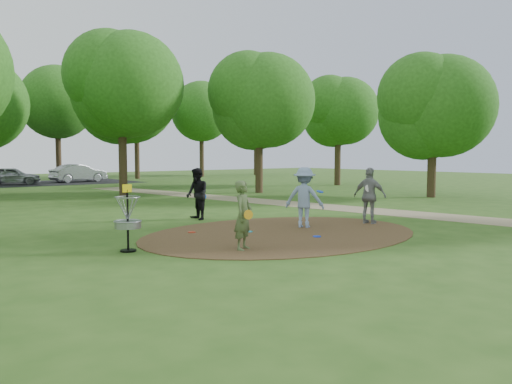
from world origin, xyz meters
TOP-DOWN VIEW (x-y plane):
  - ground at (0.00, 0.00)m, footprint 100.00×100.00m
  - dirt_clearing at (0.00, 0.00)m, footprint 8.40×8.40m
  - footpath at (6.50, 2.00)m, footprint 7.55×39.89m
  - parking_lot at (2.00, 30.00)m, footprint 14.00×8.00m
  - player_observer_with_disc at (-2.35, -1.23)m, footprint 0.70×0.63m
  - player_throwing_with_disc at (1.25, 0.41)m, footprint 1.39×1.36m
  - player_walking_with_disc at (-0.27, 4.04)m, footprint 0.77×0.93m
  - player_waiting_with_disc at (3.43, -0.33)m, footprint 0.73×1.14m
  - disc_ground_cyan at (-0.64, 0.74)m, footprint 0.22×0.22m
  - disc_ground_blue at (0.25, -1.08)m, footprint 0.22×0.22m
  - disc_ground_red at (-1.96, 1.67)m, footprint 0.22×0.22m
  - car_left at (-0.17, 29.43)m, footprint 4.13×2.84m
  - car_right at (4.87, 29.87)m, footprint 4.53×2.16m
  - disc_golf_basket at (-4.50, 0.30)m, footprint 0.63×0.63m
  - tree_ring at (2.79, 9.64)m, footprint 36.49×46.07m

SIDE VIEW (x-z plane):
  - ground at x=0.00m, z-range 0.00..0.00m
  - parking_lot at x=2.00m, z-range 0.00..0.01m
  - footpath at x=6.50m, z-range 0.00..0.01m
  - dirt_clearing at x=0.00m, z-range 0.00..0.02m
  - disc_ground_cyan at x=-0.64m, z-range 0.02..0.04m
  - disc_ground_blue at x=0.25m, z-range 0.02..0.04m
  - disc_ground_red at x=-1.96m, z-range 0.02..0.04m
  - car_left at x=-0.17m, z-range 0.00..1.30m
  - car_right at x=4.87m, z-range 0.00..1.43m
  - player_observer_with_disc at x=-2.35m, z-range 0.00..1.62m
  - disc_golf_basket at x=-4.50m, z-range 0.10..1.64m
  - player_walking_with_disc at x=-0.27m, z-range 0.00..1.77m
  - player_waiting_with_disc at x=3.43m, z-range 0.00..1.81m
  - player_throwing_with_disc at x=1.25m, z-range 0.00..1.83m
  - tree_ring at x=2.79m, z-range 0.41..10.23m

